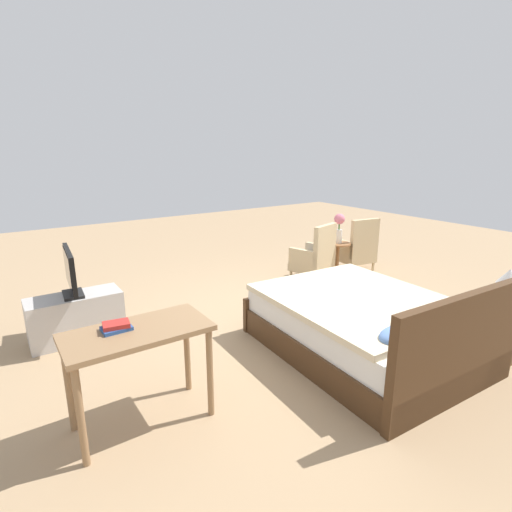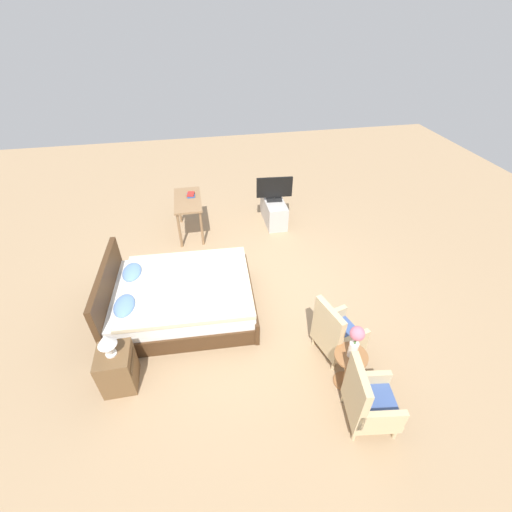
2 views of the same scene
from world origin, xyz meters
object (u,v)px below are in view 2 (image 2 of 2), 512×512
at_px(bed, 180,298).
at_px(nightstand, 118,369).
at_px(vanity_desk, 188,205).
at_px(armchair_by_window_right, 336,334).
at_px(tv_stand, 274,211).
at_px(armchair_by_window_left, 368,401).
at_px(side_table, 348,366).
at_px(book_stack, 191,195).
at_px(table_lamp, 107,342).
at_px(tv_flatscreen, 274,189).
at_px(flower_vase, 356,339).

xyz_separation_m(bed, nightstand, (-1.11, 0.77, -0.01)).
bearing_deg(vanity_desk, bed, 173.90).
distance_m(armchair_by_window_right, tv_stand, 3.53).
xyz_separation_m(armchair_by_window_left, armchair_by_window_right, (0.96, -0.00, 0.00)).
bearing_deg(armchair_by_window_left, side_table, 2.63).
relative_size(armchair_by_window_right, book_stack, 4.49).
bearing_deg(armchair_by_window_left, tv_stand, 0.33).
distance_m(armchair_by_window_right, nightstand, 2.82).
distance_m(side_table, table_lamp, 2.88).
bearing_deg(tv_flatscreen, bed, 139.64).
relative_size(tv_flatscreen, vanity_desk, 0.71).
distance_m(nightstand, tv_stand, 4.46).
xyz_separation_m(tv_stand, vanity_desk, (-0.13, 1.78, 0.40)).
height_order(side_table, tv_flatscreen, tv_flatscreen).
distance_m(armchair_by_window_left, table_lamp, 3.02).
distance_m(side_table, vanity_desk, 4.27).
height_order(armchair_by_window_left, flower_vase, flower_vase).
bearing_deg(tv_stand, armchair_by_window_left, -179.67).
height_order(side_table, book_stack, book_stack).
xyz_separation_m(flower_vase, tv_stand, (4.00, 0.00, -0.60)).
distance_m(bed, vanity_desk, 2.28).
bearing_deg(armchair_by_window_right, table_lamp, 88.99).
xyz_separation_m(armchair_by_window_left, tv_stand, (4.49, 0.03, -0.12)).
height_order(armchair_by_window_right, nightstand, armchair_by_window_right).
xyz_separation_m(bed, vanity_desk, (2.24, -0.24, 0.36)).
xyz_separation_m(armchair_by_window_right, book_stack, (3.52, 1.73, 0.43)).
height_order(armchair_by_window_right, vanity_desk, armchair_by_window_right).
height_order(side_table, tv_stand, side_table).
distance_m(armchair_by_window_right, flower_vase, 0.67).
bearing_deg(table_lamp, book_stack, -17.39).
bearing_deg(book_stack, nightstand, 162.62).
bearing_deg(nightstand, tv_stand, -38.72).
bearing_deg(side_table, tv_flatscreen, 0.05).
relative_size(flower_vase, table_lamp, 1.45).
height_order(tv_flatscreen, vanity_desk, tv_flatscreen).
xyz_separation_m(table_lamp, tv_flatscreen, (3.48, -2.79, -0.03)).
relative_size(side_table, tv_flatscreen, 0.75).
relative_size(bed, armchair_by_window_left, 2.39).
height_order(nightstand, table_lamp, table_lamp).
bearing_deg(bed, book_stack, -7.56).
bearing_deg(armchair_by_window_left, flower_vase, 2.63).
relative_size(armchair_by_window_left, nightstand, 1.57).
height_order(bed, armchair_by_window_right, bed).
height_order(bed, table_lamp, bed).
bearing_deg(vanity_desk, tv_stand, -85.66).
distance_m(nightstand, vanity_desk, 3.51).
relative_size(side_table, table_lamp, 1.69).
relative_size(flower_vase, tv_stand, 0.50).
bearing_deg(armchair_by_window_right, tv_stand, 0.45).
xyz_separation_m(table_lamp, tv_stand, (3.48, -2.79, -0.55)).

